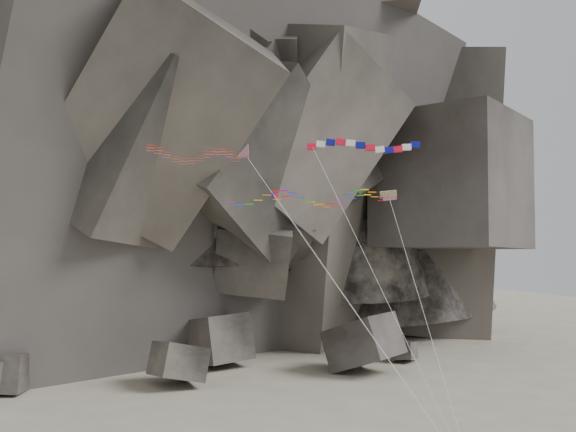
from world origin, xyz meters
name	(u,v)px	position (x,y,z in m)	size (l,w,h in m)	color
headland	(170,107)	(0.00, 70.00, 42.00)	(110.00, 70.00, 84.00)	#5E554C
boulder_field	(190,357)	(-4.48, 34.01, 2.61)	(66.44, 22.39, 8.24)	#47423F
delta_kite	(193,154)	(-12.27, -0.06, 24.10)	(19.73, 13.37, 23.56)	red
banner_kite	(364,147)	(2.59, 0.43, 25.46)	(8.94, 15.28, 24.51)	red
parafoil_kite	(305,197)	(-2.32, 1.73, 21.19)	(15.49, 14.61, 20.25)	yellow
pennant_kite	(310,247)	(-2.50, 0.24, 17.07)	(8.17, 16.35, 19.92)	red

